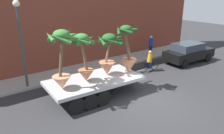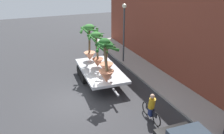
{
  "view_description": "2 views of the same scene",
  "coord_description": "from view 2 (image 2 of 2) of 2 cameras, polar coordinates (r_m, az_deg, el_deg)",
  "views": [
    {
      "loc": [
        -7.65,
        -7.02,
        5.4
      ],
      "look_at": [
        -0.5,
        2.65,
        1.22
      ],
      "focal_mm": 35.01,
      "sensor_mm": 36.0,
      "label": 1
    },
    {
      "loc": [
        11.46,
        -2.48,
        7.18
      ],
      "look_at": [
        -1.12,
        2.76,
        1.38
      ],
      "focal_mm": 35.52,
      "sensor_mm": 36.0,
      "label": 2
    }
  ],
  "objects": [
    {
      "name": "building_facade",
      "position": [
        15.62,
        19.45,
        12.14
      ],
      "size": [
        24.0,
        1.2,
        9.14
      ],
      "primitive_type": "cube",
      "color": "brown",
      "rests_on": "ground"
    },
    {
      "name": "sidewalk",
      "position": [
        15.99,
        12.74,
        -3.97
      ],
      "size": [
        24.0,
        2.2,
        0.15
      ],
      "primitive_type": "cube",
      "color": "#A39E99",
      "rests_on": "ground"
    },
    {
      "name": "potted_palm_rear",
      "position": [
        15.6,
        -3.93,
        4.71
      ],
      "size": [
        1.38,
        1.45,
        2.51
      ],
      "color": "#B26647",
      "rests_on": "flatbed_trailer"
    },
    {
      "name": "street_lamp",
      "position": [
        18.35,
        3.11,
        10.57
      ],
      "size": [
        0.36,
        0.36,
        4.83
      ],
      "color": "#383D42",
      "rests_on": "sidewalk"
    },
    {
      "name": "flatbed_trailer",
      "position": [
        15.83,
        -3.3,
        -0.94
      ],
      "size": [
        6.09,
        2.75,
        0.98
      ],
      "color": "#B7BABF",
      "rests_on": "ground"
    },
    {
      "name": "cyclist",
      "position": [
        11.94,
        10.11,
        -10.42
      ],
      "size": [
        1.84,
        0.35,
        1.54
      ],
      "color": "black",
      "rests_on": "ground"
    },
    {
      "name": "ground_plane",
      "position": [
        13.75,
        -8.95,
        -8.76
      ],
      "size": [
        60.0,
        60.0,
        0.0
      ],
      "primitive_type": "plane",
      "color": "#2D2D30"
    },
    {
      "name": "potted_palm_extra",
      "position": [
        14.27,
        -1.43,
        2.32
      ],
      "size": [
        1.58,
        1.48,
        2.3
      ],
      "color": "#C17251",
      "rests_on": "flatbed_trailer"
    },
    {
      "name": "potted_palm_middle",
      "position": [
        16.62,
        -5.81,
        6.42
      ],
      "size": [
        1.48,
        1.57,
        2.83
      ],
      "color": "tan",
      "rests_on": "flatbed_trailer"
    },
    {
      "name": "potted_palm_front",
      "position": [
        13.26,
        -1.62,
        0.39
      ],
      "size": [
        1.35,
        1.25,
        2.73
      ],
      "color": "#C17251",
      "rests_on": "flatbed_trailer"
    }
  ]
}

